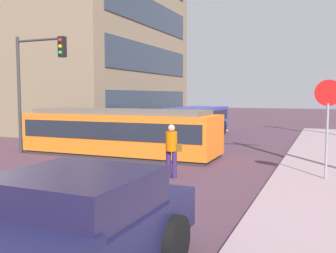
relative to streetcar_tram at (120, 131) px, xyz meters
name	(u,v)px	position (x,y,z in m)	size (l,w,h in m)	color
ground_plane	(163,153)	(1.44, 1.25, -1.02)	(120.00, 120.00, 0.00)	#4E3341
sidewalk_curb_right	(329,186)	(8.24, -2.75, -0.95)	(3.20, 36.00, 0.14)	gray
lane_stripe_1	(34,198)	(1.44, -6.75, -1.01)	(0.16, 2.40, 0.01)	silver
lane_stripe_2	(117,169)	(1.44, -2.75, -1.01)	(0.16, 2.40, 0.01)	silver
lane_stripe_3	(197,141)	(1.44, 6.00, -1.01)	(0.16, 2.40, 0.01)	silver
lane_stripe_4	(224,131)	(1.44, 12.00, -1.01)	(0.16, 2.40, 0.01)	silver
corner_building	(58,47)	(-11.84, 10.53, 5.38)	(16.74, 14.53, 12.80)	#837056
streetcar_tram	(120,131)	(0.00, 0.00, 0.00)	(8.47, 2.62, 1.97)	orange
city_bus	(197,120)	(0.67, 8.36, 0.02)	(2.67, 5.49, 1.81)	#3A3D94
pedestrian_crossing	(172,148)	(3.72, -3.25, -0.07)	(0.51, 0.36, 1.67)	#301F52
pickup_truck_parked	(51,240)	(5.04, -10.33, -0.22)	(2.33, 5.03, 1.55)	#1A1A3E
parked_sedan_mid	(104,130)	(-3.40, 3.96, -0.39)	(2.15, 4.62, 1.19)	silver
parked_sedan_far	(144,123)	(-3.81, 9.79, -0.39)	(2.09, 4.49, 1.19)	silver
parked_sedan_furthest	(174,118)	(-4.07, 16.10, -0.40)	(2.00, 4.29, 1.19)	#2C5E2F
stop_sign	(328,108)	(8.15, -2.20, 1.18)	(0.76, 0.07, 2.88)	gray
traffic_light_mast	(36,72)	(-3.38, -1.24, 2.54)	(2.61, 0.33, 5.10)	#333333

